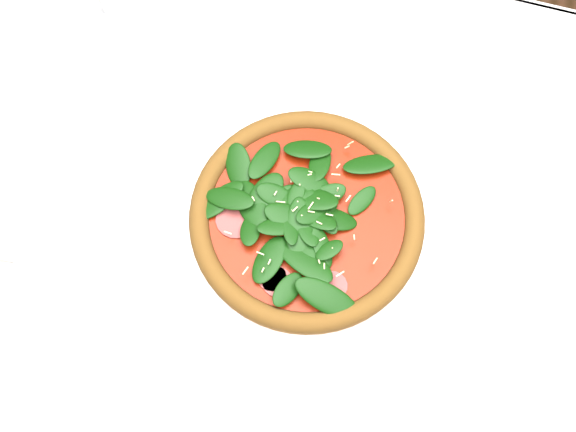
% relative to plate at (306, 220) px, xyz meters
% --- Properties ---
extents(ground, '(6.00, 6.00, 0.00)m').
position_rel_plate_xyz_m(ground, '(0.05, -0.01, -0.76)').
color(ground, brown).
rests_on(ground, ground).
extents(dining_table, '(1.21, 0.81, 0.75)m').
position_rel_plate_xyz_m(dining_table, '(0.05, -0.01, -0.11)').
color(dining_table, silver).
rests_on(dining_table, ground).
extents(plate, '(0.31, 0.31, 0.01)m').
position_rel_plate_xyz_m(plate, '(0.00, 0.00, 0.00)').
color(plate, white).
rests_on(plate, dining_table).
extents(pizza, '(0.33, 0.33, 0.03)m').
position_rel_plate_xyz_m(pizza, '(0.00, -0.00, 0.02)').
color(pizza, '#9C6225').
rests_on(pizza, plate).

